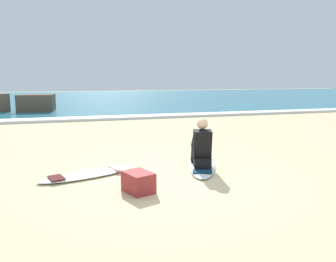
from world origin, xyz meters
TOP-DOWN VIEW (x-y plane):
  - ground_plane at (0.00, 0.00)m, footprint 80.00×80.00m
  - sea at (0.00, 22.65)m, footprint 80.00×28.00m
  - breaking_foam at (0.00, 8.95)m, footprint 80.00×0.90m
  - surfboard_main at (0.72, 0.71)m, footprint 1.24×2.09m
  - surfer_seated at (0.60, 0.45)m, footprint 0.50×0.76m
  - surfboard_spare_near at (-1.54, 0.66)m, footprint 1.89×1.06m
  - rock_outcrop_distant at (-4.20, 12.84)m, footprint 3.84×1.91m
  - beach_bag at (-0.83, -0.44)m, footprint 0.51×0.58m

SIDE VIEW (x-z plane):
  - ground_plane at x=0.00m, z-range 0.00..0.00m
  - surfboard_main at x=0.72m, z-range 0.00..0.07m
  - surfboard_spare_near at x=-1.54m, z-range 0.00..0.07m
  - sea at x=0.00m, z-range 0.00..0.10m
  - breaking_foam at x=0.00m, z-range 0.00..0.11m
  - beach_bag at x=-0.83m, z-range 0.00..0.32m
  - surfer_seated at x=0.60m, z-range -0.04..0.91m
  - rock_outcrop_distant at x=-4.20m, z-range -0.04..0.94m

